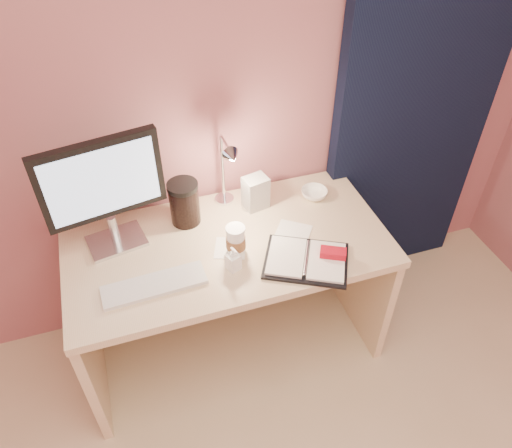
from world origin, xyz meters
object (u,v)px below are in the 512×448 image
object	(u,v)px
monitor	(102,186)
dark_jar	(185,205)
coffee_cup	(236,240)
clear_cup	(250,194)
product_box	(256,192)
desk_lamp	(228,171)
bowl	(314,193)
lotion_bottle	(233,259)
planner	(308,259)
desk	(225,267)
keyboard	(154,285)

from	to	relation	value
monitor	dark_jar	world-z (taller)	monitor
coffee_cup	dark_jar	distance (m)	0.31
clear_cup	product_box	bearing A→B (deg)	-0.20
dark_jar	desk_lamp	world-z (taller)	desk_lamp
clear_cup	bowl	size ratio (longest dim) A/B	1.22
coffee_cup	product_box	distance (m)	0.31
lotion_bottle	bowl	bearing A→B (deg)	33.47
planner	desk_lamp	xyz separation A→B (m)	(-0.23, 0.40, 0.23)
lotion_bottle	product_box	world-z (taller)	product_box
lotion_bottle	product_box	size ratio (longest dim) A/B	0.71
bowl	desk_lamp	size ratio (longest dim) A/B	0.33
desk	desk_lamp	size ratio (longest dim) A/B	3.64
lotion_bottle	dark_jar	bearing A→B (deg)	108.89
bowl	dark_jar	world-z (taller)	dark_jar
planner	coffee_cup	world-z (taller)	coffee_cup
planner	coffee_cup	distance (m)	0.31
bowl	dark_jar	bearing A→B (deg)	178.00
coffee_cup	desk	bearing A→B (deg)	98.38
desk	clear_cup	bearing A→B (deg)	36.87
coffee_cup	clear_cup	xyz separation A→B (m)	(0.15, 0.26, 0.01)
monitor	desk_lamp	world-z (taller)	monitor
clear_cup	lotion_bottle	xyz separation A→B (m)	(-0.19, -0.35, -0.02)
dark_jar	coffee_cup	bearing A→B (deg)	-58.57
coffee_cup	desk_lamp	size ratio (longest dim) A/B	0.35
desk	dark_jar	xyz separation A→B (m)	(-0.14, 0.13, 0.32)
desk	coffee_cup	distance (m)	0.32
monitor	desk_lamp	xyz separation A→B (m)	(0.52, 0.04, -0.07)
planner	product_box	bearing A→B (deg)	130.67
desk_lamp	desk	bearing A→B (deg)	-119.94
monitor	keyboard	size ratio (longest dim) A/B	1.26
desk_lamp	planner	bearing A→B (deg)	-62.30
clear_cup	monitor	bearing A→B (deg)	-175.48
dark_jar	desk_lamp	size ratio (longest dim) A/B	0.49
dark_jar	lotion_bottle	bearing A→B (deg)	-71.11
desk	product_box	xyz separation A→B (m)	(0.19, 0.13, 0.31)
bowl	desk_lamp	distance (m)	0.48
monitor	desk_lamp	size ratio (longest dim) A/B	1.34
product_box	desk_lamp	size ratio (longest dim) A/B	0.42
planner	dark_jar	world-z (taller)	dark_jar
clear_cup	keyboard	bearing A→B (deg)	-145.68
coffee_cup	desk_lamp	xyz separation A→B (m)	(0.04, 0.25, 0.18)
clear_cup	product_box	size ratio (longest dim) A/B	0.95
planner	bowl	xyz separation A→B (m)	(0.19, 0.39, 0.01)
keyboard	planner	world-z (taller)	planner
coffee_cup	clear_cup	size ratio (longest dim) A/B	0.88
keyboard	desk	bearing A→B (deg)	30.57
desk	dark_jar	bearing A→B (deg)	138.05
coffee_cup	lotion_bottle	bearing A→B (deg)	-112.68
planner	lotion_bottle	distance (m)	0.32
coffee_cup	dark_jar	bearing A→B (deg)	121.43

